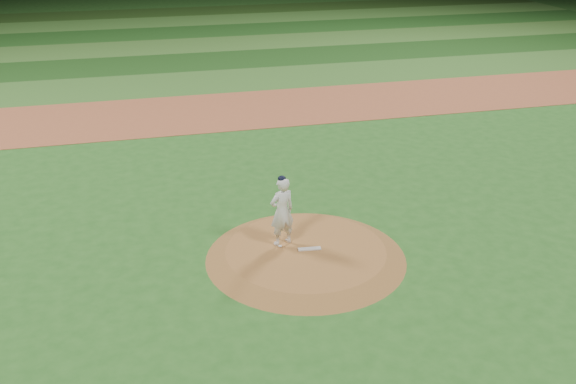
# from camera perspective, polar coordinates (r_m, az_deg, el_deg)

# --- Properties ---
(ground) EXTENTS (120.00, 120.00, 0.00)m
(ground) POSITION_cam_1_polar(r_m,az_deg,el_deg) (17.74, 1.58, -5.83)
(ground) COLOR #265E1E
(ground) RESTS_ON ground
(infield_dirt_band) EXTENTS (70.00, 6.00, 0.02)m
(infield_dirt_band) POSITION_cam_1_polar(r_m,az_deg,el_deg) (30.39, -5.56, 7.20)
(infield_dirt_band) COLOR #9D5130
(infield_dirt_band) RESTS_ON ground
(outfield_stripe_0) EXTENTS (70.00, 5.00, 0.02)m
(outfield_stripe_0) POSITION_cam_1_polar(r_m,az_deg,el_deg) (35.64, -6.97, 9.71)
(outfield_stripe_0) COLOR #356825
(outfield_stripe_0) RESTS_ON ground
(outfield_stripe_1) EXTENTS (70.00, 5.00, 0.02)m
(outfield_stripe_1) POSITION_cam_1_polar(r_m,az_deg,el_deg) (40.47, -7.94, 11.42)
(outfield_stripe_1) COLOR #1A4416
(outfield_stripe_1) RESTS_ON ground
(outfield_stripe_2) EXTENTS (70.00, 5.00, 0.02)m
(outfield_stripe_2) POSITION_cam_1_polar(r_m,az_deg,el_deg) (45.33, -8.72, 12.76)
(outfield_stripe_2) COLOR #3A6D27
(outfield_stripe_2) RESTS_ON ground
(outfield_stripe_3) EXTENTS (70.00, 5.00, 0.02)m
(outfield_stripe_3) POSITION_cam_1_polar(r_m,az_deg,el_deg) (50.23, -9.35, 13.84)
(outfield_stripe_3) COLOR #1C4C18
(outfield_stripe_3) RESTS_ON ground
(outfield_stripe_4) EXTENTS (70.00, 5.00, 0.02)m
(outfield_stripe_4) POSITION_cam_1_polar(r_m,az_deg,el_deg) (55.14, -9.87, 14.73)
(outfield_stripe_4) COLOR #3C772B
(outfield_stripe_4) RESTS_ON ground
(outfield_stripe_5) EXTENTS (70.00, 5.00, 0.02)m
(outfield_stripe_5) POSITION_cam_1_polar(r_m,az_deg,el_deg) (60.06, -10.30, 15.47)
(outfield_stripe_5) COLOR #244917
(outfield_stripe_5) RESTS_ON ground
(pitchers_mound) EXTENTS (5.50, 5.50, 0.25)m
(pitchers_mound) POSITION_cam_1_polar(r_m,az_deg,el_deg) (17.68, 1.59, -5.48)
(pitchers_mound) COLOR #97602E
(pitchers_mound) RESTS_ON ground
(pitching_rubber) EXTENTS (0.65, 0.22, 0.03)m
(pitching_rubber) POSITION_cam_1_polar(r_m,az_deg,el_deg) (17.62, 1.93, -5.07)
(pitching_rubber) COLOR silver
(pitching_rubber) RESTS_ON pitchers_mound
(rosin_bag) EXTENTS (0.11, 0.11, 0.06)m
(rosin_bag) POSITION_cam_1_polar(r_m,az_deg,el_deg) (17.72, -0.69, -4.83)
(rosin_bag) COLOR silver
(rosin_bag) RESTS_ON pitchers_mound
(pitcher_on_mound) EXTENTS (0.83, 0.66, 2.05)m
(pitcher_on_mound) POSITION_cam_1_polar(r_m,az_deg,el_deg) (17.44, -0.54, -1.71)
(pitcher_on_mound) COLOR white
(pitcher_on_mound) RESTS_ON pitchers_mound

